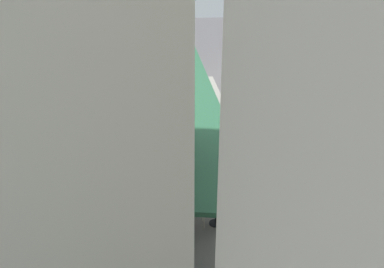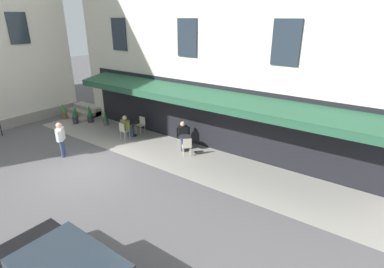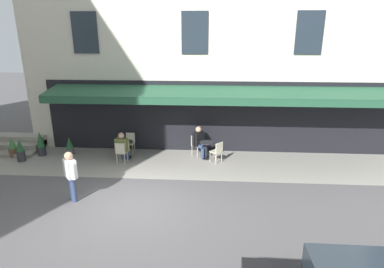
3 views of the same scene
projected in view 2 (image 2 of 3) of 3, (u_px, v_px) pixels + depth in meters
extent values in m
plane|color=#565456|center=(88.00, 169.00, 12.92)|extent=(70.00, 70.00, 0.00)
cube|color=gray|center=(195.00, 160.00, 13.69)|extent=(20.50, 3.20, 0.01)
cube|color=black|center=(210.00, 117.00, 14.43)|extent=(16.00, 0.06, 3.20)
cube|color=#235138|center=(200.00, 95.00, 13.35)|extent=(15.00, 1.70, 0.36)
cube|color=#235138|center=(189.00, 104.00, 12.81)|extent=(15.00, 0.04, 0.28)
cube|color=#232D38|center=(286.00, 43.00, 11.28)|extent=(1.10, 0.06, 1.70)
cube|color=#232D38|center=(187.00, 38.00, 13.84)|extent=(1.10, 0.06, 1.70)
cube|color=#232D38|center=(119.00, 34.00, 16.39)|extent=(1.10, 0.06, 1.70)
cube|color=#232D38|center=(18.00, 28.00, 16.77)|extent=(0.06, 1.10, 1.70)
cube|color=gray|center=(80.00, 115.00, 19.66)|extent=(2.40, 1.40, 0.15)
cube|color=gray|center=(84.00, 112.00, 19.87)|extent=(2.40, 1.05, 0.30)
cube|color=gray|center=(89.00, 108.00, 20.08)|extent=(2.40, 0.70, 0.45)
cylinder|color=black|center=(185.00, 150.00, 14.66)|extent=(0.40, 0.40, 0.03)
cylinder|color=black|center=(185.00, 144.00, 14.53)|extent=(0.06, 0.06, 0.72)
cylinder|color=#2D2D33|center=(185.00, 137.00, 14.40)|extent=(0.60, 0.60, 0.03)
cylinder|color=beige|center=(190.00, 149.00, 14.26)|extent=(0.03, 0.03, 0.45)
cylinder|color=beige|center=(183.00, 150.00, 14.21)|extent=(0.03, 0.03, 0.45)
cylinder|color=beige|center=(191.00, 152.00, 13.95)|extent=(0.03, 0.03, 0.45)
cylinder|color=beige|center=(184.00, 153.00, 13.89)|extent=(0.03, 0.03, 0.45)
cube|color=beige|center=(187.00, 146.00, 13.99)|extent=(0.57, 0.57, 0.04)
cube|color=beige|center=(187.00, 143.00, 13.74)|extent=(0.31, 0.32, 0.42)
cylinder|color=beige|center=(180.00, 144.00, 14.89)|extent=(0.03, 0.03, 0.45)
cylinder|color=beige|center=(187.00, 143.00, 14.96)|extent=(0.03, 0.03, 0.45)
cylinder|color=beige|center=(179.00, 141.00, 15.20)|extent=(0.03, 0.03, 0.45)
cylinder|color=beige|center=(186.00, 140.00, 15.27)|extent=(0.03, 0.03, 0.45)
cube|color=beige|center=(183.00, 137.00, 14.99)|extent=(0.56, 0.56, 0.04)
cube|color=beige|center=(182.00, 132.00, 15.07)|extent=(0.30, 0.33, 0.42)
cylinder|color=black|center=(134.00, 136.00, 16.47)|extent=(0.40, 0.40, 0.03)
cylinder|color=black|center=(133.00, 130.00, 16.34)|extent=(0.06, 0.06, 0.72)
cylinder|color=#2D2D33|center=(133.00, 123.00, 16.20)|extent=(0.60, 0.60, 0.03)
cylinder|color=beige|center=(130.00, 135.00, 16.02)|extent=(0.03, 0.03, 0.45)
cylinder|color=beige|center=(126.00, 133.00, 16.22)|extent=(0.03, 0.03, 0.45)
cylinder|color=beige|center=(125.00, 136.00, 15.78)|extent=(0.03, 0.03, 0.45)
cylinder|color=beige|center=(121.00, 135.00, 15.98)|extent=(0.03, 0.03, 0.45)
cube|color=beige|center=(125.00, 131.00, 15.91)|extent=(0.43, 0.43, 0.04)
cube|color=beige|center=(122.00, 127.00, 15.70)|extent=(0.40, 0.07, 0.42)
cylinder|color=beige|center=(136.00, 129.00, 16.77)|extent=(0.03, 0.03, 0.45)
cylinder|color=beige|center=(140.00, 131.00, 16.58)|extent=(0.03, 0.03, 0.45)
cylinder|color=beige|center=(141.00, 128.00, 17.02)|extent=(0.03, 0.03, 0.45)
cylinder|color=beige|center=(145.00, 129.00, 16.83)|extent=(0.03, 0.03, 0.45)
cube|color=beige|center=(140.00, 125.00, 16.71)|extent=(0.40, 0.40, 0.04)
cube|color=beige|center=(142.00, 120.00, 16.76)|extent=(0.40, 0.04, 0.42)
cylinder|color=navy|center=(182.00, 145.00, 14.69)|extent=(0.16, 0.16, 0.47)
cylinder|color=navy|center=(182.00, 139.00, 14.75)|extent=(0.37, 0.35, 0.16)
cylinder|color=navy|center=(186.00, 145.00, 14.73)|extent=(0.16, 0.16, 0.47)
cylinder|color=navy|center=(186.00, 139.00, 14.79)|extent=(0.37, 0.35, 0.16)
cube|color=black|center=(183.00, 132.00, 14.82)|extent=(0.53, 0.55, 0.59)
sphere|color=tan|center=(183.00, 124.00, 14.67)|extent=(0.26, 0.26, 0.26)
cylinder|color=black|center=(177.00, 133.00, 14.77)|extent=(0.10, 0.10, 0.52)
cylinder|color=black|center=(189.00, 132.00, 14.89)|extent=(0.10, 0.10, 0.52)
cylinder|color=navy|center=(132.00, 133.00, 16.22)|extent=(0.15, 0.15, 0.47)
cylinder|color=navy|center=(129.00, 129.00, 16.01)|extent=(0.18, 0.34, 0.15)
cylinder|color=navy|center=(130.00, 132.00, 16.32)|extent=(0.15, 0.15, 0.47)
cylinder|color=navy|center=(127.00, 129.00, 16.11)|extent=(0.18, 0.34, 0.15)
cube|color=olive|center=(125.00, 125.00, 15.84)|extent=(0.48, 0.30, 0.56)
sphere|color=tan|center=(125.00, 118.00, 15.70)|extent=(0.25, 0.25, 0.25)
cylinder|color=olive|center=(129.00, 126.00, 15.68)|extent=(0.10, 0.10, 0.49)
cylinder|color=olive|center=(122.00, 124.00, 16.02)|extent=(0.10, 0.10, 0.49)
cylinder|color=navy|center=(63.00, 147.00, 13.99)|extent=(0.16, 0.16, 0.83)
cylinder|color=navy|center=(62.00, 149.00, 13.82)|extent=(0.16, 0.16, 0.83)
cube|color=silver|center=(60.00, 134.00, 13.65)|extent=(0.53, 0.54, 0.59)
sphere|color=tan|center=(59.00, 125.00, 13.49)|extent=(0.26, 0.26, 0.26)
cylinder|color=silver|center=(62.00, 132.00, 13.93)|extent=(0.10, 0.10, 0.52)
cylinder|color=silver|center=(58.00, 137.00, 13.38)|extent=(0.10, 0.10, 0.52)
cylinder|color=brown|center=(64.00, 115.00, 19.16)|extent=(0.35, 0.35, 0.43)
cone|color=#3D7A38|center=(63.00, 108.00, 18.98)|extent=(0.34, 0.34, 0.57)
cylinder|color=#4C4C51|center=(106.00, 123.00, 18.06)|extent=(0.35, 0.35, 0.29)
cone|color=#23562D|center=(105.00, 116.00, 17.92)|extent=(0.33, 0.33, 0.50)
cylinder|color=#2D2D33|center=(90.00, 119.00, 18.54)|extent=(0.34, 0.34, 0.40)
cone|color=#23562D|center=(89.00, 110.00, 18.34)|extent=(0.33, 0.33, 0.70)
cylinder|color=brown|center=(76.00, 117.00, 19.00)|extent=(0.35, 0.35, 0.40)
cone|color=#3D7A38|center=(75.00, 110.00, 18.84)|extent=(0.33, 0.33, 0.48)
cylinder|color=#2D2D33|center=(75.00, 120.00, 18.28)|extent=(0.33, 0.33, 0.45)
cone|color=#23562D|center=(74.00, 113.00, 18.11)|extent=(0.32, 0.32, 0.50)
cylinder|color=black|center=(65.00, 246.00, 8.14)|extent=(0.60, 0.20, 0.60)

